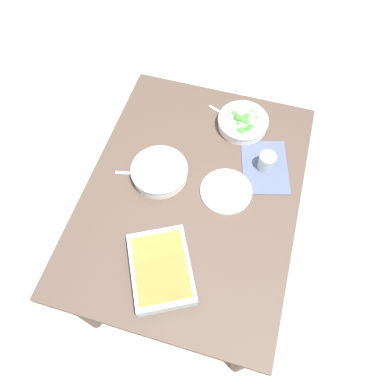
{
  "coord_description": "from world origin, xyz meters",
  "views": [
    {
      "loc": [
        0.72,
        0.21,
        2.11
      ],
      "look_at": [
        0.0,
        0.0,
        0.74
      ],
      "focal_mm": 34.3,
      "sensor_mm": 36.0,
      "label": 1
    }
  ],
  "objects": [
    {
      "name": "ground_plane",
      "position": [
        0.0,
        0.0,
        0.0
      ],
      "size": [
        6.0,
        6.0,
        0.0
      ],
      "primitive_type": "plane",
      "color": "#B2A899"
    },
    {
      "name": "dining_table",
      "position": [
        0.0,
        0.0,
        0.65
      ],
      "size": [
        1.2,
        0.9,
        0.74
      ],
      "color": "#4C3D33",
      "rests_on": "ground_plane"
    },
    {
      "name": "placemat",
      "position": [
        -0.21,
        0.28,
        0.74
      ],
      "size": [
        0.32,
        0.27,
        0.0
      ],
      "primitive_type": "cube",
      "rotation": [
        0.0,
        0.0,
        0.27
      ],
      "color": "#4C5670",
      "rests_on": "dining_table"
    },
    {
      "name": "stew_bowl",
      "position": [
        -0.04,
        -0.16,
        0.77
      ],
      "size": [
        0.25,
        0.25,
        0.06
      ],
      "color": "white",
      "rests_on": "dining_table"
    },
    {
      "name": "broccoli_bowl",
      "position": [
        -0.41,
        0.13,
        0.77
      ],
      "size": [
        0.24,
        0.24,
        0.07
      ],
      "color": "white",
      "rests_on": "dining_table"
    },
    {
      "name": "baking_dish",
      "position": [
        0.36,
        -0.02,
        0.77
      ],
      "size": [
        0.37,
        0.33,
        0.06
      ],
      "color": "silver",
      "rests_on": "dining_table"
    },
    {
      "name": "drink_cup",
      "position": [
        -0.21,
        0.28,
        0.78
      ],
      "size": [
        0.07,
        0.07,
        0.08
      ],
      "color": "#B2BCC6",
      "rests_on": "dining_table"
    },
    {
      "name": "side_plate",
      "position": [
        -0.04,
        0.14,
        0.75
      ],
      "size": [
        0.22,
        0.22,
        0.01
      ],
      "primitive_type": "cylinder",
      "color": "white",
      "rests_on": "dining_table"
    },
    {
      "name": "spoon_by_stew",
      "position": [
        -0.02,
        -0.24,
        0.74
      ],
      "size": [
        0.06,
        0.18,
        0.01
      ],
      "color": "silver",
      "rests_on": "dining_table"
    },
    {
      "name": "spoon_by_broccoli",
      "position": [
        -0.44,
        0.05,
        0.74
      ],
      "size": [
        0.09,
        0.17,
        0.01
      ],
      "color": "silver",
      "rests_on": "dining_table"
    }
  ]
}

